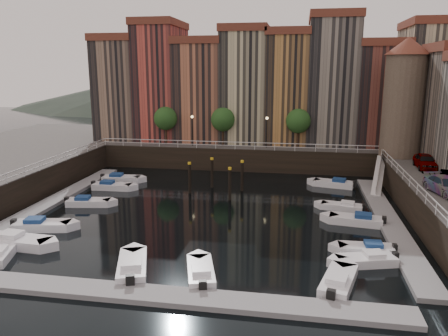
% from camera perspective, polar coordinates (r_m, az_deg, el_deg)
% --- Properties ---
extents(ground, '(200.00, 200.00, 0.00)m').
position_cam_1_polar(ground, '(42.44, -1.70, -5.39)').
color(ground, black).
rests_on(ground, ground).
extents(quay_far, '(80.00, 20.00, 3.00)m').
position_cam_1_polar(quay_far, '(67.03, 2.68, 2.72)').
color(quay_far, black).
rests_on(quay_far, ground).
extents(dock_left, '(2.00, 28.00, 0.35)m').
position_cam_1_polar(dock_left, '(47.34, -21.61, -4.15)').
color(dock_left, gray).
rests_on(dock_left, ground).
extents(dock_right, '(2.00, 28.00, 0.35)m').
position_cam_1_polar(dock_right, '(41.48, 20.66, -6.43)').
color(dock_right, gray).
rests_on(dock_right, ground).
extents(dock_near, '(30.00, 2.00, 0.35)m').
position_cam_1_polar(dock_near, '(27.25, -9.07, -16.08)').
color(dock_near, gray).
rests_on(dock_near, ground).
extents(mountains, '(145.00, 100.00, 18.00)m').
position_cam_1_polar(mountains, '(149.72, 7.42, 10.71)').
color(mountains, '#2D382D').
rests_on(mountains, ground).
extents(far_terrace, '(48.70, 10.30, 17.50)m').
position_cam_1_polar(far_terrace, '(63.21, 5.52, 10.69)').
color(far_terrace, '#866A55').
rests_on(far_terrace, quay_far).
extents(corner_tower, '(5.20, 5.20, 13.80)m').
position_cam_1_polar(corner_tower, '(55.39, 22.45, 8.70)').
color(corner_tower, '#6B5B4C').
rests_on(corner_tower, quay_right).
extents(promenade_trees, '(21.20, 3.20, 5.20)m').
position_cam_1_polar(promenade_trees, '(58.83, 0.49, 6.32)').
color(promenade_trees, black).
rests_on(promenade_trees, quay_far).
extents(street_lamps, '(10.36, 0.36, 4.18)m').
position_cam_1_polar(street_lamps, '(57.88, 0.66, 5.53)').
color(street_lamps, black).
rests_on(street_lamps, quay_far).
extents(railings, '(36.08, 34.04, 0.52)m').
position_cam_1_polar(railings, '(46.09, -0.54, 0.97)').
color(railings, white).
rests_on(railings, ground).
extents(gangway, '(2.78, 8.32, 3.73)m').
position_cam_1_polar(gangway, '(51.58, 19.58, -0.63)').
color(gangway, white).
rests_on(gangway, ground).
extents(mooring_pilings, '(5.86, 4.91, 3.78)m').
position_cam_1_polar(mooring_pilings, '(47.48, -0.75, -1.33)').
color(mooring_pilings, black).
rests_on(mooring_pilings, ground).
extents(boat_left_0, '(5.31, 2.20, 1.21)m').
position_cam_1_polar(boat_left_0, '(37.25, -25.34, -8.67)').
color(boat_left_0, white).
rests_on(boat_left_0, ground).
extents(boat_left_1, '(5.00, 2.62, 1.12)m').
position_cam_1_polar(boat_left_1, '(40.20, -22.77, -6.92)').
color(boat_left_1, white).
rests_on(boat_left_1, ground).
extents(boat_left_2, '(4.57, 2.26, 1.03)m').
position_cam_1_polar(boat_left_2, '(45.50, -17.38, -4.27)').
color(boat_left_2, white).
rests_on(boat_left_2, ground).
extents(boat_left_3, '(4.64, 1.86, 1.06)m').
position_cam_1_polar(boat_left_3, '(50.78, -14.47, -2.31)').
color(boat_left_3, white).
rests_on(boat_left_3, ground).
extents(boat_left_4, '(4.81, 2.18, 1.09)m').
position_cam_1_polar(boat_left_4, '(53.92, -13.36, -1.36)').
color(boat_left_4, white).
rests_on(boat_left_4, ground).
extents(boat_right_0, '(4.44, 2.65, 1.00)m').
position_cam_1_polar(boat_right_0, '(32.45, 18.22, -11.35)').
color(boat_right_0, white).
rests_on(boat_right_0, ground).
extents(boat_right_1, '(4.20, 1.66, 0.96)m').
position_cam_1_polar(boat_right_1, '(34.32, 18.18, -10.01)').
color(boat_right_1, white).
rests_on(boat_right_1, ground).
extents(boat_right_2, '(4.85, 2.34, 1.09)m').
position_cam_1_polar(boat_right_2, '(40.11, 16.99, -6.52)').
color(boat_right_2, white).
rests_on(boat_right_2, ground).
extents(boat_right_3, '(4.21, 2.22, 0.94)m').
position_cam_1_polar(boat_right_3, '(43.63, 15.27, -4.90)').
color(boat_right_3, white).
rests_on(boat_right_3, ground).
extents(boat_right_4, '(4.86, 2.70, 1.09)m').
position_cam_1_polar(boat_right_4, '(51.81, 14.24, -1.98)').
color(boat_right_4, white).
rests_on(boat_right_4, ground).
extents(boat_near_0, '(2.81, 4.53, 1.02)m').
position_cam_1_polar(boat_near_0, '(35.66, -27.17, -9.92)').
color(boat_near_0, white).
rests_on(boat_near_0, ground).
extents(boat_near_1, '(3.29, 5.20, 1.17)m').
position_cam_1_polar(boat_near_1, '(30.42, -11.90, -12.51)').
color(boat_near_1, white).
rests_on(boat_near_1, ground).
extents(boat_near_2, '(2.80, 4.71, 1.05)m').
position_cam_1_polar(boat_near_2, '(29.16, -3.06, -13.48)').
color(boat_near_2, white).
rests_on(boat_near_2, ground).
extents(boat_near_3, '(2.84, 4.85, 1.09)m').
position_cam_1_polar(boat_near_3, '(28.87, 14.69, -14.19)').
color(boat_near_3, white).
rests_on(boat_near_3, ground).
extents(car_a, '(1.96, 4.56, 1.53)m').
position_cam_1_polar(car_a, '(50.09, 24.77, 0.71)').
color(car_a, gray).
rests_on(car_a, quay_right).
extents(car_b, '(2.55, 4.27, 1.33)m').
position_cam_1_polar(car_b, '(43.55, 27.23, -1.36)').
color(car_b, gray).
rests_on(car_b, quay_right).
extents(car_c, '(3.15, 5.28, 1.43)m').
position_cam_1_polar(car_c, '(40.62, 27.01, -2.20)').
color(car_c, gray).
rests_on(car_c, quay_right).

